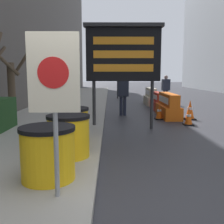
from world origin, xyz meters
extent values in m
plane|color=#2D2D33|center=(0.00, 0.00, 0.00)|extent=(120.00, 120.00, 0.00)
cylinder|color=#4C3D2D|center=(-3.12, 5.84, 1.10)|extent=(0.25, 0.25, 1.93)
cylinder|color=#4C3D2D|center=(-2.91, 6.33, 2.06)|extent=(1.05, 0.56, 1.21)
cylinder|color=#4C3D2D|center=(-3.08, 5.53, 1.98)|extent=(0.72, 0.20, 0.74)
cylinder|color=yellow|center=(-0.71, 0.65, 0.50)|extent=(0.78, 0.78, 0.73)
cylinder|color=black|center=(-0.71, 0.65, 0.89)|extent=(0.81, 0.81, 0.06)
cylinder|color=yellow|center=(-0.57, 1.74, 0.50)|extent=(0.78, 0.78, 0.73)
cylinder|color=black|center=(-0.57, 1.74, 0.89)|extent=(0.81, 0.81, 0.06)
cylinder|color=yellow|center=(-0.68, 2.84, 0.50)|extent=(0.78, 0.78, 0.73)
cylinder|color=black|center=(-0.68, 2.84, 0.89)|extent=(0.81, 0.81, 0.06)
cylinder|color=gray|center=(-0.47, 0.10, 0.91)|extent=(0.06, 0.06, 1.55)
cube|color=beige|center=(-0.47, 0.08, 1.68)|extent=(0.62, 0.04, 0.94)
cylinder|color=red|center=(-0.47, 0.06, 1.68)|extent=(0.37, 0.01, 0.37)
cylinder|color=#28282B|center=(-0.28, 4.89, 0.74)|extent=(0.10, 0.10, 1.47)
cylinder|color=#28282B|center=(1.49, 4.89, 0.74)|extent=(0.10, 0.10, 1.47)
cube|color=black|center=(0.60, 4.89, 2.25)|extent=(2.21, 0.24, 1.56)
cube|color=#28282B|center=(0.60, 4.81, 3.09)|extent=(2.33, 0.34, 0.10)
cube|color=orange|center=(0.60, 4.76, 2.65)|extent=(1.77, 0.02, 0.22)
cube|color=orange|center=(0.60, 4.76, 2.25)|extent=(1.77, 0.02, 0.22)
cube|color=orange|center=(0.60, 4.76, 1.86)|extent=(1.77, 0.02, 0.22)
cube|color=orange|center=(2.51, 7.17, 0.24)|extent=(0.64, 2.07, 0.47)
cube|color=orange|center=(2.51, 7.17, 0.71)|extent=(0.39, 2.07, 0.47)
cube|color=white|center=(2.31, 7.17, 0.71)|extent=(0.02, 1.66, 0.24)
cube|color=red|center=(2.51, 9.46, 0.21)|extent=(0.51, 1.63, 0.42)
cube|color=red|center=(2.51, 9.46, 0.62)|extent=(0.31, 1.63, 0.42)
cube|color=white|center=(2.35, 9.46, 0.62)|extent=(0.02, 1.30, 0.21)
cube|color=beige|center=(2.51, 11.61, 0.23)|extent=(0.61, 1.77, 0.47)
cube|color=beige|center=(2.51, 11.61, 0.70)|extent=(0.37, 1.77, 0.47)
cube|color=white|center=(2.32, 11.61, 0.70)|extent=(0.02, 1.42, 0.23)
cube|color=black|center=(2.06, 6.67, 0.02)|extent=(0.33, 0.33, 0.04)
cone|color=#EA560F|center=(2.06, 6.67, 0.31)|extent=(0.26, 0.26, 0.54)
cylinder|color=white|center=(2.06, 6.67, 0.34)|extent=(0.15, 0.15, 0.08)
cube|color=black|center=(2.82, 5.50, 0.02)|extent=(0.31, 0.31, 0.04)
cone|color=#EA560F|center=(2.82, 5.50, 0.30)|extent=(0.25, 0.25, 0.52)
cylinder|color=white|center=(2.82, 5.50, 0.33)|extent=(0.14, 0.14, 0.07)
cube|color=black|center=(3.22, 6.66, 0.02)|extent=(0.40, 0.40, 0.04)
cone|color=#EA560F|center=(3.22, 6.66, 0.38)|extent=(0.32, 0.32, 0.68)
cylinder|color=white|center=(3.22, 6.66, 0.42)|extent=(0.19, 0.19, 0.10)
cylinder|color=#2D2D30|center=(0.78, 15.64, 2.05)|extent=(0.12, 0.12, 4.10)
cube|color=black|center=(0.78, 15.48, 3.68)|extent=(0.28, 0.28, 0.84)
sphere|color=#360605|center=(0.78, 15.33, 3.96)|extent=(0.15, 0.15, 0.15)
sphere|color=gold|center=(0.78, 15.33, 3.68)|extent=(0.15, 0.15, 0.15)
sphere|color=black|center=(0.78, 15.33, 3.40)|extent=(0.15, 0.15, 0.15)
cylinder|color=#23283D|center=(3.31, 11.78, 0.40)|extent=(0.13, 0.13, 0.79)
cylinder|color=#23283D|center=(3.45, 11.78, 0.40)|extent=(0.13, 0.13, 0.79)
cube|color=#232838|center=(3.38, 11.78, 1.11)|extent=(0.47, 0.34, 0.63)
sphere|color=gray|center=(3.38, 11.78, 1.53)|extent=(0.22, 0.22, 0.22)
cylinder|color=#23283D|center=(0.67, 7.65, 0.40)|extent=(0.13, 0.13, 0.79)
cylinder|color=#23283D|center=(0.81, 7.65, 0.40)|extent=(0.13, 0.13, 0.79)
cube|color=#232838|center=(0.74, 7.65, 1.10)|extent=(0.46, 0.32, 0.63)
sphere|color=gray|center=(0.74, 7.65, 1.52)|extent=(0.22, 0.22, 0.22)
camera|label=1|loc=(0.20, -3.05, 1.65)|focal=42.00mm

